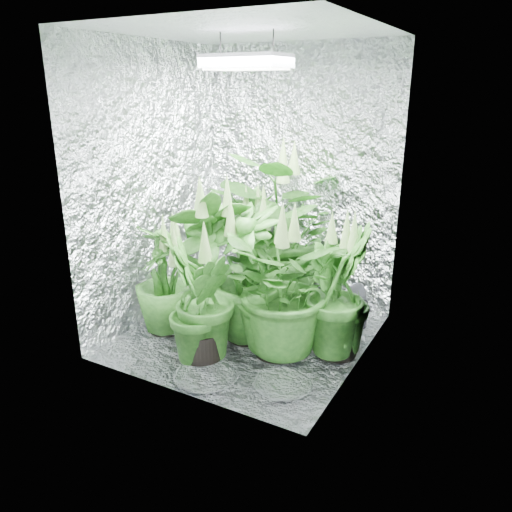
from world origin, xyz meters
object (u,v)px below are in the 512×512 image
object	(u,v)px
plant_e	(277,286)
plant_a	(283,228)
plant_d	(164,280)
plant_f	(211,265)
plant_h	(248,276)
plant_b	(254,246)
plant_c	(339,293)
plant_g	(200,302)
grow_lamp	(246,62)
circulation_fan	(356,308)

from	to	relation	value
plant_e	plant_a	bearing A→B (deg)	113.34
plant_d	plant_f	distance (m)	0.37
plant_a	plant_e	size ratio (longest dim) A/B	1.41
plant_d	plant_h	distance (m)	0.61
plant_b	plant_h	size ratio (longest dim) A/B	0.95
plant_d	plant_f	bearing A→B (deg)	16.77
plant_c	plant_b	bearing A→B (deg)	148.72
plant_h	plant_c	bearing A→B (deg)	8.11
plant_d	plant_f	size ratio (longest dim) A/B	0.75
plant_c	plant_g	distance (m)	0.89
grow_lamp	plant_g	world-z (taller)	grow_lamp
plant_a	plant_e	bearing A→B (deg)	-66.66
plant_g	plant_h	size ratio (longest dim) A/B	0.91
plant_a	plant_c	size ratio (longest dim) A/B	1.52
plant_d	circulation_fan	distance (m)	1.41
plant_g	plant_e	bearing A→B (deg)	42.75
plant_h	circulation_fan	distance (m)	0.88
grow_lamp	plant_g	distance (m)	1.48
grow_lamp	plant_f	xyz separation A→B (m)	(-0.23, -0.11, -1.29)
plant_c	plant_d	distance (m)	1.23
plant_e	plant_g	bearing A→B (deg)	-137.25
plant_g	circulation_fan	bearing A→B (deg)	55.12
plant_h	plant_f	bearing A→B (deg)	-160.87
plant_g	circulation_fan	xyz separation A→B (m)	(0.69, 0.99, -0.28)
plant_f	grow_lamp	bearing A→B (deg)	25.67
grow_lamp	plant_h	distance (m)	1.36
grow_lamp	plant_a	distance (m)	1.36
plant_d	plant_h	bearing A→B (deg)	17.78
grow_lamp	plant_a	world-z (taller)	grow_lamp
plant_h	plant_d	bearing A→B (deg)	-162.22
plant_e	circulation_fan	world-z (taller)	plant_e
plant_b	plant_e	world-z (taller)	plant_e
plant_f	plant_a	bearing A→B (deg)	76.14
grow_lamp	plant_f	distance (m)	1.32
plant_g	circulation_fan	world-z (taller)	plant_g
circulation_fan	plant_a	bearing A→B (deg)	-166.88
plant_g	plant_h	xyz separation A→B (m)	(0.09, 0.44, 0.04)
grow_lamp	plant_g	bearing A→B (deg)	-98.98
grow_lamp	plant_d	distance (m)	1.56
circulation_fan	plant_e	bearing A→B (deg)	-93.85
plant_b	circulation_fan	world-z (taller)	plant_b
plant_c	plant_h	world-z (taller)	plant_h
grow_lamp	plant_e	world-z (taller)	grow_lamp
plant_a	plant_f	world-z (taller)	plant_a
plant_h	circulation_fan	bearing A→B (deg)	42.50
plant_f	plant_h	distance (m)	0.27
grow_lamp	plant_a	size ratio (longest dim) A/B	0.35
plant_b	plant_h	bearing A→B (deg)	-64.08
plant_b	plant_h	distance (m)	0.74
plant_c	plant_h	bearing A→B (deg)	-171.89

